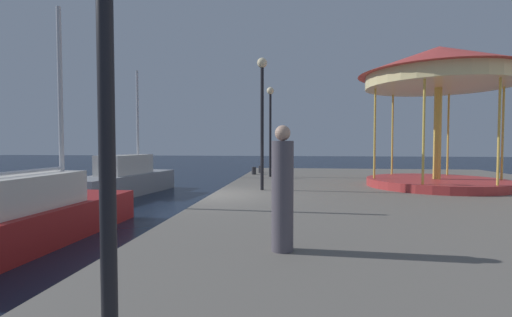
# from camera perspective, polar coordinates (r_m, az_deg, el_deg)

# --- Properties ---
(ground_plane) EXTENTS (120.00, 120.00, 0.00)m
(ground_plane) POSITION_cam_1_polar(r_m,az_deg,el_deg) (12.17, -7.04, -9.33)
(ground_plane) COLOR black
(quay_dock) EXTENTS (14.24, 25.93, 0.80)m
(quay_dock) POSITION_cam_1_polar(r_m,az_deg,el_deg) (12.51, 26.83, -7.39)
(quay_dock) COLOR slate
(quay_dock) RESTS_ON ground
(sailboat_grey) EXTENTS (2.77, 6.85, 6.15)m
(sailboat_grey) POSITION_cam_1_polar(r_m,az_deg,el_deg) (18.48, -20.05, -3.17)
(sailboat_grey) COLOR gray
(sailboat_grey) RESTS_ON ground
(sailboat_red) EXTENTS (1.78, 6.73, 6.09)m
(sailboat_red) POSITION_cam_1_polar(r_m,az_deg,el_deg) (10.45, -31.30, -7.93)
(sailboat_red) COLOR maroon
(sailboat_red) RESTS_ON ground
(carousel) EXTENTS (5.96, 5.96, 5.35)m
(carousel) POSITION_cam_1_polar(r_m,az_deg,el_deg) (15.73, 26.74, 10.65)
(carousel) COLOR #B23333
(carousel) RESTS_ON quay_dock
(lamp_post_mid_promenade) EXTENTS (0.36, 0.36, 4.69)m
(lamp_post_mid_promenade) POSITION_cam_1_polar(r_m,az_deg,el_deg) (13.02, 0.97, 9.01)
(lamp_post_mid_promenade) COLOR black
(lamp_post_mid_promenade) RESTS_ON quay_dock
(lamp_post_far_end) EXTENTS (0.36, 0.36, 4.46)m
(lamp_post_far_end) POSITION_cam_1_polar(r_m,az_deg,el_deg) (18.17, 2.26, 6.69)
(lamp_post_far_end) COLOR black
(lamp_post_far_end) RESTS_ON quay_dock
(bollard_north) EXTENTS (0.24, 0.24, 0.40)m
(bollard_north) POSITION_cam_1_polar(r_m,az_deg,el_deg) (20.59, 0.72, -1.71)
(bollard_north) COLOR #2D2D33
(bollard_north) RESTS_ON quay_dock
(bollard_south) EXTENTS (0.24, 0.24, 0.40)m
(bollard_south) POSITION_cam_1_polar(r_m,az_deg,el_deg) (19.53, -0.34, -1.93)
(bollard_south) COLOR #2D2D33
(bollard_south) RESTS_ON quay_dock
(person_mid_promenade) EXTENTS (0.34, 0.34, 1.95)m
(person_mid_promenade) POSITION_cam_1_polar(r_m,az_deg,el_deg) (5.63, 4.18, -5.27)
(person_mid_promenade) COLOR #514C56
(person_mid_promenade) RESTS_ON quay_dock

